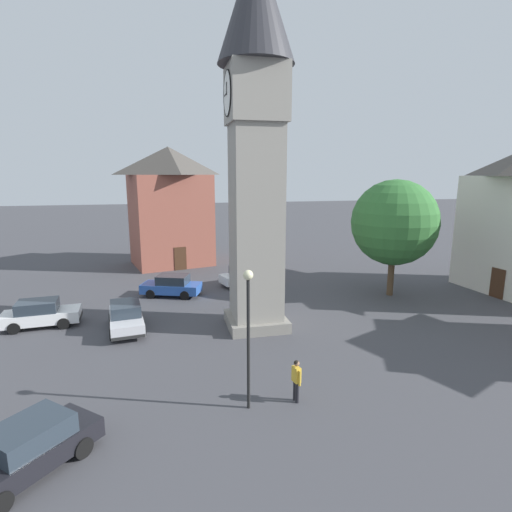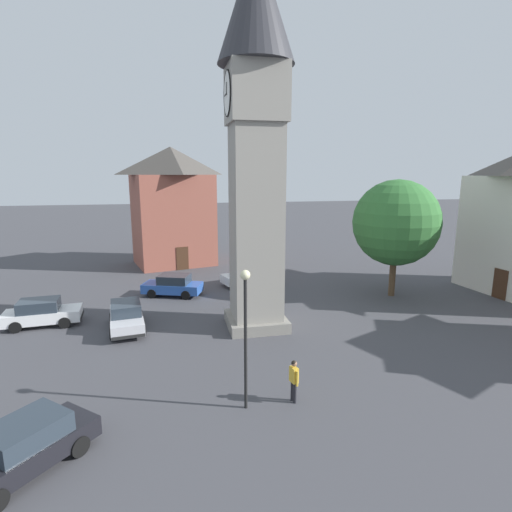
{
  "view_description": "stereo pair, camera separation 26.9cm",
  "coord_description": "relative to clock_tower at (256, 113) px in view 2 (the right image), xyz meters",
  "views": [
    {
      "loc": [
        -21.23,
        4.85,
        8.56
      ],
      "look_at": [
        0.0,
        0.0,
        4.1
      ],
      "focal_mm": 28.23,
      "sensor_mm": 36.0,
      "label": 1
    },
    {
      "loc": [
        -21.29,
        4.58,
        8.56
      ],
      "look_at": [
        0.0,
        0.0,
        4.1
      ],
      "focal_mm": 28.23,
      "sensor_mm": 36.0,
      "label": 2
    }
  ],
  "objects": [
    {
      "name": "ground_plane",
      "position": [
        -0.0,
        -0.0,
        -11.65
      ],
      "size": [
        200.0,
        200.0,
        0.0
      ],
      "primitive_type": "plane",
      "color": "#424247"
    },
    {
      "name": "clock_tower",
      "position": [
        0.0,
        0.0,
        0.0
      ],
      "size": [
        3.93,
        3.93,
        19.96
      ],
      "color": "gray",
      "rests_on": "ground"
    },
    {
      "name": "car_blue_kerb",
      "position": [
        -9.76,
        9.01,
        -10.89
      ],
      "size": [
        4.19,
        4.02,
        1.53
      ],
      "color": "black",
      "rests_on": "ground"
    },
    {
      "name": "car_silver_kerb",
      "position": [
        7.0,
        4.56,
        -10.89
      ],
      "size": [
        3.0,
        4.46,
        1.53
      ],
      "color": "#2D5BB7",
      "rests_on": "ground"
    },
    {
      "name": "car_red_corner",
      "position": [
        2.68,
        11.97,
        -10.89
      ],
      "size": [
        2.07,
        4.25,
        1.53
      ],
      "color": "white",
      "rests_on": "ground"
    },
    {
      "name": "car_white_side",
      "position": [
        8.71,
        -1.22,
        -10.89
      ],
      "size": [
        2.75,
        4.43,
        1.53
      ],
      "color": "white",
      "rests_on": "ground"
    },
    {
      "name": "car_black_far",
      "position": [
        1.04,
        7.18,
        -10.89
      ],
      "size": [
        4.32,
        2.22,
        1.53
      ],
      "color": "silver",
      "rests_on": "ground"
    },
    {
      "name": "pedestrian",
      "position": [
        -7.93,
        0.24,
        -10.64
      ],
      "size": [
        0.55,
        0.3,
        1.69
      ],
      "color": "black",
      "rests_on": "ground"
    },
    {
      "name": "tree",
      "position": [
        3.76,
        -10.74,
        -6.43
      ],
      "size": [
        5.95,
        5.95,
        8.21
      ],
      "color": "brown",
      "rests_on": "ground"
    },
    {
      "name": "building_terrace_right",
      "position": [
        17.64,
        4.27,
        -6.05
      ],
      "size": [
        7.45,
        8.41,
        11.0
      ],
      "color": "#995142",
      "rests_on": "ground"
    },
    {
      "name": "lamp_post",
      "position": [
        -7.95,
        2.1,
        -8.14
      ],
      "size": [
        0.36,
        0.36,
        5.29
      ],
      "color": "black",
      "rests_on": "ground"
    }
  ]
}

